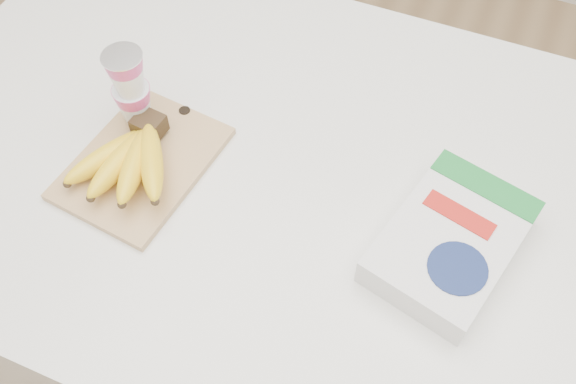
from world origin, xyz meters
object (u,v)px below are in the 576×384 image
at_px(bananas, 130,158).
at_px(cereal_box, 451,241).
at_px(table, 277,295).
at_px(yogurt_stack, 130,87).
at_px(cutting_board, 142,163).

relative_size(bananas, cereal_box, 0.68).
relative_size(table, yogurt_stack, 8.78).
bearing_deg(cereal_box, table, -174.79).
bearing_deg(yogurt_stack, cereal_box, -3.86).
xyz_separation_m(cutting_board, bananas, (-0.00, -0.02, 0.03)).
distance_m(table, cereal_box, 0.61).
relative_size(cutting_board, yogurt_stack, 1.76).
height_order(bananas, yogurt_stack, yogurt_stack).
relative_size(bananas, yogurt_stack, 1.28).
relative_size(cutting_board, bananas, 1.38).
distance_m(bananas, yogurt_stack, 0.12).
distance_m(cutting_board, bananas, 0.04).
relative_size(cutting_board, cereal_box, 0.94).
xyz_separation_m(cutting_board, cereal_box, (0.51, 0.04, 0.02)).
bearing_deg(cereal_box, cutting_board, -161.83).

